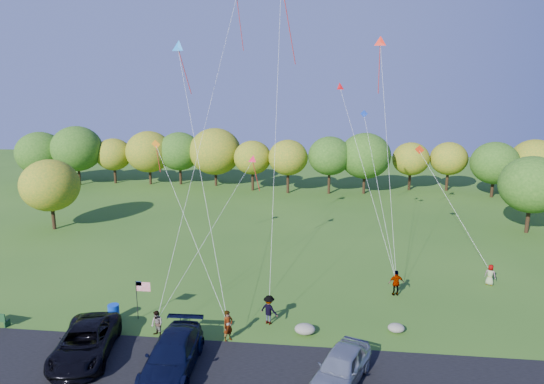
{
  "coord_description": "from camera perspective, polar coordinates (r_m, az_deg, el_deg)",
  "views": [
    {
      "loc": [
        4.58,
        -25.19,
        14.43
      ],
      "look_at": [
        1.06,
        6.0,
        7.13
      ],
      "focal_mm": 32.0,
      "sensor_mm": 36.0,
      "label": 1
    }
  ],
  "objects": [
    {
      "name": "ground",
      "position": [
        29.38,
        -3.5,
        -16.34
      ],
      "size": [
        140.0,
        140.0,
        0.0
      ],
      "primitive_type": "plane",
      "color": "#2D5618",
      "rests_on": "ground"
    },
    {
      "name": "asphalt_lane",
      "position": [
        26.02,
        -5.11,
        -20.56
      ],
      "size": [
        44.0,
        6.0,
        0.06
      ],
      "primitive_type": "cube",
      "color": "black",
      "rests_on": "ground"
    },
    {
      "name": "treeline",
      "position": [
        61.85,
        4.2,
        3.96
      ],
      "size": [
        77.47,
        27.53,
        8.19
      ],
      "color": "#332312",
      "rests_on": "ground"
    },
    {
      "name": "minivan_dark",
      "position": [
        28.57,
        -21.13,
        -16.17
      ],
      "size": [
        3.84,
        6.34,
        1.65
      ],
      "primitive_type": "imported",
      "rotation": [
        0.0,
        0.0,
        0.2
      ],
      "color": "black",
      "rests_on": "asphalt_lane"
    },
    {
      "name": "minivan_navy",
      "position": [
        26.19,
        -11.64,
        -18.29
      ],
      "size": [
        2.57,
        5.9,
        1.69
      ],
      "primitive_type": "imported",
      "rotation": [
        0.0,
        0.0,
        0.03
      ],
      "color": "black",
      "rests_on": "asphalt_lane"
    },
    {
      "name": "minivan_silver",
      "position": [
        25.09,
        8.12,
        -19.72
      ],
      "size": [
        3.57,
        5.21,
        1.65
      ],
      "primitive_type": "imported",
      "rotation": [
        0.0,
        0.0,
        -0.37
      ],
      "color": "#A2A7AD",
      "rests_on": "asphalt_lane"
    },
    {
      "name": "flyer_a",
      "position": [
        28.37,
        -5.2,
        -15.42
      ],
      "size": [
        0.74,
        0.8,
        1.83
      ],
      "primitive_type": "imported",
      "rotation": [
        0.0,
        0.0,
        0.95
      ],
      "color": "#4C4C59",
      "rests_on": "ground"
    },
    {
      "name": "flyer_b",
      "position": [
        29.48,
        -13.38,
        -14.87
      ],
      "size": [
        0.96,
        0.92,
        1.56
      ],
      "primitive_type": "imported",
      "rotation": [
        0.0,
        0.0,
        -0.62
      ],
      "color": "#4C4C59",
      "rests_on": "ground"
    },
    {
      "name": "flyer_c",
      "position": [
        30.03,
        -0.35,
        -13.68
      ],
      "size": [
        1.35,
        1.13,
        1.81
      ],
      "primitive_type": "imported",
      "rotation": [
        0.0,
        0.0,
        2.67
      ],
      "color": "#4C4C59",
      "rests_on": "ground"
    },
    {
      "name": "flyer_d",
      "position": [
        34.66,
        14.41,
        -10.32
      ],
      "size": [
        1.11,
        0.61,
        1.8
      ],
      "primitive_type": "imported",
      "rotation": [
        0.0,
        0.0,
        3.31
      ],
      "color": "#4C4C59",
      "rests_on": "ground"
    },
    {
      "name": "flyer_e",
      "position": [
        38.6,
        24.28,
        -8.87
      ],
      "size": [
        0.89,
        0.79,
        1.52
      ],
      "primitive_type": "imported",
      "rotation": [
        0.0,
        0.0,
        2.61
      ],
      "color": "#4C4C59",
      "rests_on": "ground"
    },
    {
      "name": "trash_barrel",
      "position": [
        32.07,
        -18.12,
        -13.33
      ],
      "size": [
        0.68,
        0.68,
        1.01
      ],
      "primitive_type": "cylinder",
      "color": "#0C37B4",
      "rests_on": "ground"
    },
    {
      "name": "flag_assembly",
      "position": [
        31.15,
        -15.2,
        -11.15
      ],
      "size": [
        0.93,
        0.6,
        2.51
      ],
      "color": "black",
      "rests_on": "ground"
    },
    {
      "name": "boulder_near",
      "position": [
        29.27,
        3.9,
        -15.79
      ],
      "size": [
        1.21,
        0.95,
        0.61
      ],
      "primitive_type": "ellipsoid",
      "color": "gray",
      "rests_on": "ground"
    },
    {
      "name": "boulder_far",
      "position": [
        30.32,
        14.4,
        -15.23
      ],
      "size": [
        0.97,
        0.81,
        0.51
      ],
      "primitive_type": "ellipsoid",
      "color": "gray",
      "rests_on": "ground"
    },
    {
      "name": "kites_aloft",
      "position": [
        37.77,
        0.63,
        16.78
      ],
      "size": [
        20.66,
        12.18,
        14.06
      ],
      "color": "red",
      "rests_on": "ground"
    }
  ]
}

